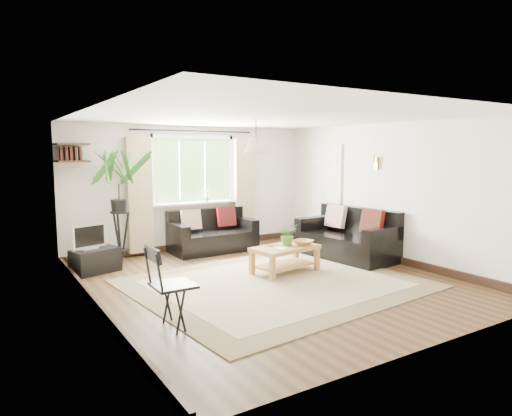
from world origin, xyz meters
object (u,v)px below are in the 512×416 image
folding_chair (173,287)px  sofa_right (346,235)px  sofa_back (213,232)px  tv_stand (96,261)px  palm_stand (120,207)px  coffee_table (285,260)px

folding_chair → sofa_right: bearing=-69.2°
sofa_back → tv_stand: bearing=-170.0°
folding_chair → tv_stand: bearing=4.0°
sofa_back → tv_stand: (-2.29, -0.42, -0.19)m
sofa_right → folding_chair: bearing=-74.5°
palm_stand → tv_stand: bearing=-140.3°
coffee_table → tv_stand: size_ratio=1.48×
sofa_back → palm_stand: (-1.76, 0.02, 0.59)m
coffee_table → tv_stand: coffee_table is taller
sofa_back → sofa_right: 2.51m
sofa_back → tv_stand: size_ratio=2.27×
sofa_back → coffee_table: (0.24, -2.04, -0.16)m
sofa_right → palm_stand: (-3.54, 1.79, 0.54)m
sofa_back → palm_stand: size_ratio=0.83×
sofa_right → coffee_table: 1.59m
palm_stand → folding_chair: 3.31m
sofa_back → coffee_table: size_ratio=1.53×
coffee_table → folding_chair: bearing=-152.9°
palm_stand → folding_chair: bearing=-95.9°
coffee_table → palm_stand: size_ratio=0.54×
coffee_table → sofa_right: bearing=10.1°
sofa_right → tv_stand: size_ratio=2.54×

